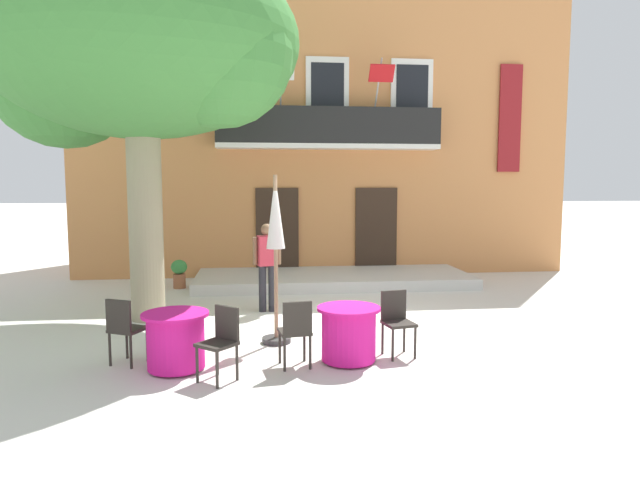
{
  "coord_description": "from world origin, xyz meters",
  "views": [
    {
      "loc": [
        -1.53,
        -9.32,
        2.43
      ],
      "look_at": [
        -0.32,
        1.56,
        1.3
      ],
      "focal_mm": 31.11,
      "sensor_mm": 36.0,
      "label": 1
    }
  ],
  "objects_px": {
    "cafe_chair_near_tree_0": "(397,318)",
    "pedestrian_near_entrance": "(267,262)",
    "ground_planter_left": "(179,272)",
    "cafe_table_near_tree": "(349,333)",
    "cafe_table_middle": "(176,340)",
    "plane_tree": "(136,50)",
    "cafe_umbrella": "(276,234)",
    "cafe_chair_middle_1": "(124,326)",
    "cafe_chair_near_tree_1": "(296,329)",
    "cafe_chair_middle_0": "(221,338)"
  },
  "relations": [
    {
      "from": "cafe_chair_middle_0",
      "to": "pedestrian_near_entrance",
      "type": "xyz_separation_m",
      "value": [
        0.63,
        3.63,
        0.42
      ]
    },
    {
      "from": "cafe_chair_middle_1",
      "to": "cafe_umbrella",
      "type": "bearing_deg",
      "value": 22.21
    },
    {
      "from": "cafe_table_near_tree",
      "to": "cafe_umbrella",
      "type": "relative_size",
      "value": 0.34
    },
    {
      "from": "cafe_chair_middle_1",
      "to": "ground_planter_left",
      "type": "distance_m",
      "value": 5.49
    },
    {
      "from": "cafe_chair_near_tree_0",
      "to": "cafe_table_middle",
      "type": "distance_m",
      "value": 3.03
    },
    {
      "from": "cafe_chair_middle_1",
      "to": "ground_planter_left",
      "type": "relative_size",
      "value": 1.37
    },
    {
      "from": "cafe_chair_near_tree_1",
      "to": "cafe_chair_middle_0",
      "type": "height_order",
      "value": "same"
    },
    {
      "from": "cafe_table_middle",
      "to": "cafe_chair_middle_1",
      "type": "distance_m",
      "value": 0.77
    },
    {
      "from": "cafe_table_near_tree",
      "to": "cafe_table_middle",
      "type": "distance_m",
      "value": 2.29
    },
    {
      "from": "cafe_chair_near_tree_0",
      "to": "ground_planter_left",
      "type": "distance_m",
      "value": 6.62
    },
    {
      "from": "plane_tree",
      "to": "ground_planter_left",
      "type": "bearing_deg",
      "value": 85.67
    },
    {
      "from": "cafe_table_middle",
      "to": "ground_planter_left",
      "type": "distance_m",
      "value": 5.8
    },
    {
      "from": "cafe_chair_near_tree_1",
      "to": "plane_tree",
      "type": "bearing_deg",
      "value": 130.48
    },
    {
      "from": "cafe_table_middle",
      "to": "ground_planter_left",
      "type": "height_order",
      "value": "cafe_table_middle"
    },
    {
      "from": "plane_tree",
      "to": "ground_planter_left",
      "type": "relative_size",
      "value": 9.72
    },
    {
      "from": "cafe_table_middle",
      "to": "cafe_chair_near_tree_1",
      "type": "bearing_deg",
      "value": -3.87
    },
    {
      "from": "ground_planter_left",
      "to": "cafe_table_near_tree",
      "type": "bearing_deg",
      "value": -61.86
    },
    {
      "from": "plane_tree",
      "to": "cafe_table_near_tree",
      "type": "relative_size",
      "value": 7.47
    },
    {
      "from": "cafe_chair_middle_1",
      "to": "pedestrian_near_entrance",
      "type": "xyz_separation_m",
      "value": [
        1.95,
        2.92,
        0.42
      ]
    },
    {
      "from": "cafe_table_middle",
      "to": "cafe_chair_middle_1",
      "type": "xyz_separation_m",
      "value": [
        -0.71,
        0.26,
        0.14
      ]
    },
    {
      "from": "cafe_chair_near_tree_0",
      "to": "pedestrian_near_entrance",
      "type": "height_order",
      "value": "pedestrian_near_entrance"
    },
    {
      "from": "cafe_chair_near_tree_0",
      "to": "ground_planter_left",
      "type": "xyz_separation_m",
      "value": [
        -3.75,
        5.45,
        -0.15
      ]
    },
    {
      "from": "cafe_table_near_tree",
      "to": "cafe_chair_middle_1",
      "type": "height_order",
      "value": "cafe_chair_middle_1"
    },
    {
      "from": "cafe_chair_near_tree_0",
      "to": "cafe_chair_near_tree_1",
      "type": "height_order",
      "value": "same"
    },
    {
      "from": "cafe_chair_near_tree_0",
      "to": "ground_planter_left",
      "type": "relative_size",
      "value": 1.37
    },
    {
      "from": "cafe_table_near_tree",
      "to": "cafe_chair_middle_1",
      "type": "relative_size",
      "value": 0.95
    },
    {
      "from": "cafe_table_middle",
      "to": "cafe_chair_middle_0",
      "type": "height_order",
      "value": "cafe_chair_middle_0"
    },
    {
      "from": "cafe_table_near_tree",
      "to": "cafe_umbrella",
      "type": "xyz_separation_m",
      "value": [
        -0.95,
        1.02,
        1.27
      ]
    },
    {
      "from": "cafe_chair_near_tree_0",
      "to": "pedestrian_near_entrance",
      "type": "distance_m",
      "value": 3.41
    },
    {
      "from": "cafe_chair_middle_0",
      "to": "cafe_table_middle",
      "type": "bearing_deg",
      "value": 144.34
    },
    {
      "from": "plane_tree",
      "to": "cafe_table_near_tree",
      "type": "distance_m",
      "value": 6.06
    },
    {
      "from": "cafe_table_near_tree",
      "to": "cafe_table_middle",
      "type": "bearing_deg",
      "value": -178.05
    },
    {
      "from": "cafe_chair_middle_1",
      "to": "pedestrian_near_entrance",
      "type": "height_order",
      "value": "pedestrian_near_entrance"
    },
    {
      "from": "ground_planter_left",
      "to": "cafe_chair_near_tree_0",
      "type": "bearing_deg",
      "value": -55.44
    },
    {
      "from": "cafe_chair_middle_1",
      "to": "cafe_umbrella",
      "type": "height_order",
      "value": "cafe_umbrella"
    },
    {
      "from": "cafe_chair_near_tree_0",
      "to": "plane_tree",
      "type": "bearing_deg",
      "value": 147.3
    },
    {
      "from": "plane_tree",
      "to": "cafe_umbrella",
      "type": "relative_size",
      "value": 2.53
    },
    {
      "from": "cafe_table_near_tree",
      "to": "pedestrian_near_entrance",
      "type": "relative_size",
      "value": 0.52
    },
    {
      "from": "cafe_table_near_tree",
      "to": "cafe_chair_near_tree_1",
      "type": "distance_m",
      "value": 0.77
    },
    {
      "from": "cafe_chair_near_tree_0",
      "to": "cafe_chair_middle_0",
      "type": "height_order",
      "value": "same"
    },
    {
      "from": "plane_tree",
      "to": "ground_planter_left",
      "type": "xyz_separation_m",
      "value": [
        0.22,
        2.9,
        -4.32
      ]
    },
    {
      "from": "cafe_chair_near_tree_0",
      "to": "cafe_chair_middle_1",
      "type": "height_order",
      "value": "same"
    },
    {
      "from": "cafe_table_middle",
      "to": "plane_tree",
      "type": "bearing_deg",
      "value": 108.73
    },
    {
      "from": "cafe_chair_near_tree_1",
      "to": "cafe_table_middle",
      "type": "bearing_deg",
      "value": 176.13
    },
    {
      "from": "cafe_table_middle",
      "to": "cafe_chair_near_tree_0",
      "type": "bearing_deg",
      "value": 5.67
    },
    {
      "from": "cafe_chair_near_tree_0",
      "to": "pedestrian_near_entrance",
      "type": "xyz_separation_m",
      "value": [
        -1.77,
        2.89,
        0.42
      ]
    },
    {
      "from": "cafe_table_near_tree",
      "to": "cafe_chair_near_tree_1",
      "type": "xyz_separation_m",
      "value": [
        -0.73,
        -0.18,
        0.14
      ]
    },
    {
      "from": "cafe_chair_middle_1",
      "to": "ground_planter_left",
      "type": "xyz_separation_m",
      "value": [
        -0.04,
        5.49,
        -0.15
      ]
    },
    {
      "from": "plane_tree",
      "to": "cafe_umbrella",
      "type": "distance_m",
      "value": 4.19
    },
    {
      "from": "plane_tree",
      "to": "cafe_table_near_tree",
      "type": "height_order",
      "value": "plane_tree"
    }
  ]
}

